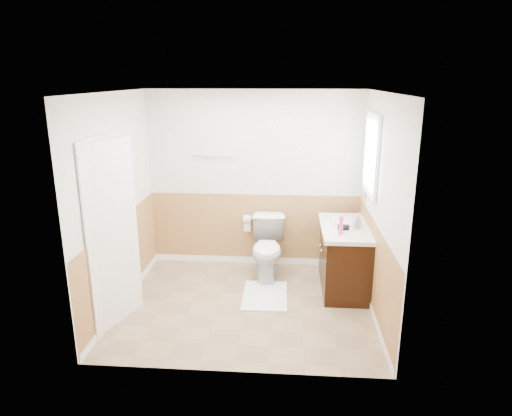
# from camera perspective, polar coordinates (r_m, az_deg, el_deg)

# --- Properties ---
(floor) EXTENTS (3.00, 3.00, 0.00)m
(floor) POSITION_cam_1_polar(r_m,az_deg,el_deg) (5.60, -1.24, -12.07)
(floor) COLOR #8C7051
(floor) RESTS_ON ground
(ceiling) EXTENTS (3.00, 3.00, 0.00)m
(ceiling) POSITION_cam_1_polar(r_m,az_deg,el_deg) (4.94, -1.42, 14.41)
(ceiling) COLOR white
(ceiling) RESTS_ON floor
(wall_back) EXTENTS (3.00, 0.00, 3.00)m
(wall_back) POSITION_cam_1_polar(r_m,az_deg,el_deg) (6.39, -0.19, 3.51)
(wall_back) COLOR silver
(wall_back) RESTS_ON floor
(wall_front) EXTENTS (3.00, 0.00, 3.00)m
(wall_front) POSITION_cam_1_polar(r_m,az_deg,el_deg) (3.90, -3.17, -4.90)
(wall_front) COLOR silver
(wall_front) RESTS_ON floor
(wall_left) EXTENTS (0.00, 3.00, 3.00)m
(wall_left) POSITION_cam_1_polar(r_m,az_deg,el_deg) (5.48, -17.13, 0.62)
(wall_left) COLOR silver
(wall_left) RESTS_ON floor
(wall_right) EXTENTS (0.00, 3.00, 3.00)m
(wall_right) POSITION_cam_1_polar(r_m,az_deg,el_deg) (5.21, 15.34, -0.03)
(wall_right) COLOR silver
(wall_right) RESTS_ON floor
(wainscot_back) EXTENTS (3.00, 0.00, 3.00)m
(wainscot_back) POSITION_cam_1_polar(r_m,az_deg,el_deg) (6.58, -0.19, -2.90)
(wainscot_back) COLOR #A57842
(wainscot_back) RESTS_ON floor
(wainscot_front) EXTENTS (3.00, 0.00, 3.00)m
(wainscot_front) POSITION_cam_1_polar(r_m,az_deg,el_deg) (4.24, -2.99, -14.33)
(wainscot_front) COLOR #A57842
(wainscot_front) RESTS_ON floor
(wainscot_left) EXTENTS (0.00, 2.60, 2.60)m
(wainscot_left) POSITION_cam_1_polar(r_m,az_deg,el_deg) (5.71, -16.40, -6.64)
(wainscot_left) COLOR #A57842
(wainscot_left) RESTS_ON floor
(wainscot_right) EXTENTS (0.00, 2.60, 2.60)m
(wainscot_right) POSITION_cam_1_polar(r_m,az_deg,el_deg) (5.46, 14.63, -7.61)
(wainscot_right) COLOR #A57842
(wainscot_right) RESTS_ON floor
(toilet) EXTENTS (0.47, 0.80, 0.81)m
(toilet) POSITION_cam_1_polar(r_m,az_deg,el_deg) (6.18, 1.47, -5.13)
(toilet) COLOR white
(toilet) RESTS_ON floor
(bath_mat) EXTENTS (0.56, 0.81, 0.02)m
(bath_mat) POSITION_cam_1_polar(r_m,az_deg,el_deg) (5.79, 1.13, -10.97)
(bath_mat) COLOR white
(bath_mat) RESTS_ON floor
(vanity_cabinet) EXTENTS (0.55, 1.10, 0.80)m
(vanity_cabinet) POSITION_cam_1_polar(r_m,az_deg,el_deg) (5.95, 11.04, -6.37)
(vanity_cabinet) COLOR black
(vanity_cabinet) RESTS_ON floor
(vanity_knob_left) EXTENTS (0.03, 0.03, 0.03)m
(vanity_knob_left) POSITION_cam_1_polar(r_m,az_deg,el_deg) (5.77, 8.26, -5.35)
(vanity_knob_left) COLOR silver
(vanity_knob_left) RESTS_ON vanity_cabinet
(vanity_knob_right) EXTENTS (0.03, 0.03, 0.03)m
(vanity_knob_right) POSITION_cam_1_polar(r_m,az_deg,el_deg) (5.96, 8.13, -4.64)
(vanity_knob_right) COLOR silver
(vanity_knob_right) RESTS_ON vanity_cabinet
(countertop) EXTENTS (0.60, 1.15, 0.05)m
(countertop) POSITION_cam_1_polar(r_m,az_deg,el_deg) (5.80, 11.16, -2.49)
(countertop) COLOR beige
(countertop) RESTS_ON vanity_cabinet
(sink_basin) EXTENTS (0.36, 0.36, 0.02)m
(sink_basin) POSITION_cam_1_polar(r_m,az_deg,el_deg) (5.93, 11.12, -1.71)
(sink_basin) COLOR silver
(sink_basin) RESTS_ON countertop
(faucet) EXTENTS (0.02, 0.02, 0.14)m
(faucet) POSITION_cam_1_polar(r_m,az_deg,el_deg) (5.94, 12.87, -1.19)
(faucet) COLOR silver
(faucet) RESTS_ON countertop
(lotion_bottle) EXTENTS (0.05, 0.05, 0.22)m
(lotion_bottle) POSITION_cam_1_polar(r_m,az_deg,el_deg) (5.45, 10.67, -2.19)
(lotion_bottle) COLOR #EA3C7B
(lotion_bottle) RESTS_ON countertop
(soap_dispenser) EXTENTS (0.10, 0.10, 0.18)m
(soap_dispenser) POSITION_cam_1_polar(r_m,az_deg,el_deg) (5.72, 12.60, -1.64)
(soap_dispenser) COLOR gray
(soap_dispenser) RESTS_ON countertop
(hair_dryer_body) EXTENTS (0.14, 0.07, 0.07)m
(hair_dryer_body) POSITION_cam_1_polar(r_m,az_deg,el_deg) (5.64, 10.96, -2.38)
(hair_dryer_body) COLOR black
(hair_dryer_body) RESTS_ON countertop
(hair_dryer_handle) EXTENTS (0.03, 0.03, 0.07)m
(hair_dryer_handle) POSITION_cam_1_polar(r_m,az_deg,el_deg) (5.65, 10.64, -2.67)
(hair_dryer_handle) COLOR black
(hair_dryer_handle) RESTS_ON countertop
(mirror_panel) EXTENTS (0.02, 0.35, 0.90)m
(mirror_panel) POSITION_cam_1_polar(r_m,az_deg,el_deg) (6.19, 13.47, 5.49)
(mirror_panel) COLOR silver
(mirror_panel) RESTS_ON wall_right
(window_frame) EXTENTS (0.04, 0.80, 1.00)m
(window_frame) POSITION_cam_1_polar(r_m,az_deg,el_deg) (5.66, 14.33, 6.51)
(window_frame) COLOR white
(window_frame) RESTS_ON wall_right
(window_glass) EXTENTS (0.01, 0.70, 0.90)m
(window_glass) POSITION_cam_1_polar(r_m,az_deg,el_deg) (5.66, 14.49, 6.51)
(window_glass) COLOR white
(window_glass) RESTS_ON wall_right
(door) EXTENTS (0.29, 0.78, 2.04)m
(door) POSITION_cam_1_polar(r_m,az_deg,el_deg) (5.11, -17.66, -3.24)
(door) COLOR white
(door) RESTS_ON wall_left
(door_frame) EXTENTS (0.02, 0.92, 2.10)m
(door_frame) POSITION_cam_1_polar(r_m,az_deg,el_deg) (5.14, -18.46, -3.09)
(door_frame) COLOR white
(door_frame) RESTS_ON wall_left
(door_knob) EXTENTS (0.06, 0.06, 0.06)m
(door_knob) POSITION_cam_1_polar(r_m,az_deg,el_deg) (5.40, -15.74, -2.81)
(door_knob) COLOR silver
(door_knob) RESTS_ON door
(towel_bar) EXTENTS (0.62, 0.02, 0.02)m
(towel_bar) POSITION_cam_1_polar(r_m,az_deg,el_deg) (6.33, -5.23, 6.56)
(towel_bar) COLOR silver
(towel_bar) RESTS_ON wall_back
(tp_holder_bar) EXTENTS (0.14, 0.02, 0.02)m
(tp_holder_bar) POSITION_cam_1_polar(r_m,az_deg,el_deg) (6.47, -1.12, -1.38)
(tp_holder_bar) COLOR silver
(tp_holder_bar) RESTS_ON wall_back
(tp_roll) EXTENTS (0.10, 0.11, 0.11)m
(tp_roll) POSITION_cam_1_polar(r_m,az_deg,el_deg) (6.47, -1.12, -1.38)
(tp_roll) COLOR white
(tp_roll) RESTS_ON tp_holder_bar
(tp_sheet) EXTENTS (0.10, 0.01, 0.16)m
(tp_sheet) POSITION_cam_1_polar(r_m,az_deg,el_deg) (6.50, -1.12, -2.30)
(tp_sheet) COLOR white
(tp_sheet) RESTS_ON tp_roll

